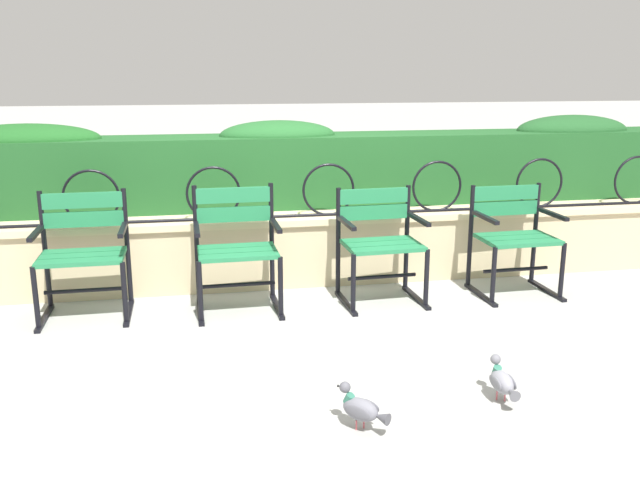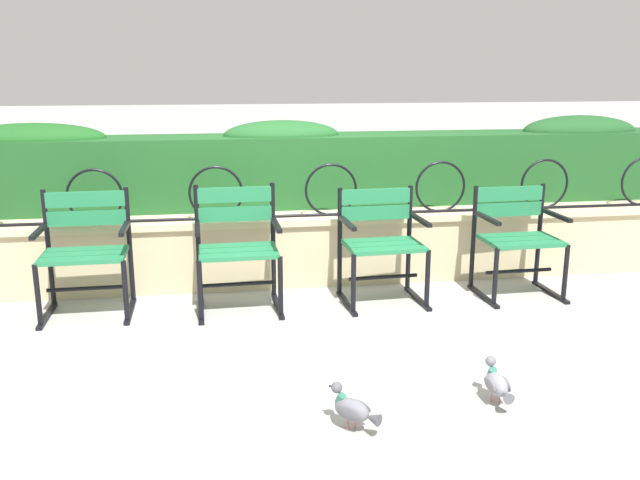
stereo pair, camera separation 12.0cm
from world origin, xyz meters
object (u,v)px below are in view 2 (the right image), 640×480
object	(u,v)px
park_chair_rightmost	(516,236)
pigeon_near_chairs	(497,384)
pigeon_far_side	(353,409)
park_chair_leftmost	(86,249)
park_chair_centre_left	(237,245)
park_chair_centre_right	(381,241)

from	to	relation	value
park_chair_rightmost	pigeon_near_chairs	distance (m)	1.93
park_chair_rightmost	pigeon_far_side	size ratio (longest dim) A/B	3.49
park_chair_leftmost	park_chair_centre_left	size ratio (longest dim) A/B	0.98
park_chair_centre_right	pigeon_far_side	world-z (taller)	park_chair_centre_right
pigeon_far_side	pigeon_near_chairs	bearing A→B (deg)	10.60
park_chair_rightmost	pigeon_near_chairs	bearing A→B (deg)	-116.87
park_chair_centre_left	park_chair_rightmost	distance (m)	2.12
park_chair_rightmost	pigeon_near_chairs	xyz separation A→B (m)	(-0.86, -1.69, -0.34)
park_chair_rightmost	park_chair_leftmost	bearing A→B (deg)	178.70
park_chair_centre_right	park_chair_rightmost	xyz separation A→B (m)	(1.06, -0.01, -0.00)
pigeon_far_side	park_chair_leftmost	bearing A→B (deg)	128.70
park_chair_leftmost	pigeon_near_chairs	size ratio (longest dim) A/B	3.01
park_chair_centre_left	pigeon_near_chairs	world-z (taller)	park_chair_centre_left
park_chair_leftmost	park_chair_centre_left	bearing A→B (deg)	-3.47
park_chair_leftmost	pigeon_near_chairs	world-z (taller)	park_chair_leftmost
park_chair_centre_right	pigeon_far_side	size ratio (longest dim) A/B	3.54
park_chair_centre_left	park_chair_rightmost	world-z (taller)	park_chair_centre_left
park_chair_centre_right	park_chair_rightmost	distance (m)	1.06
park_chair_centre_right	pigeon_far_side	xyz separation A→B (m)	(-0.59, -1.85, -0.35)
park_chair_centre_left	park_chair_leftmost	bearing A→B (deg)	176.53
park_chair_centre_left	pigeon_far_side	world-z (taller)	park_chair_centre_left
park_chair_leftmost	pigeon_near_chairs	bearing A→B (deg)	-37.15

